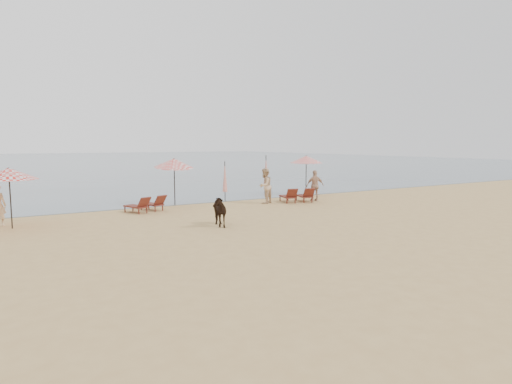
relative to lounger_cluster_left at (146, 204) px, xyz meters
The scene contains 12 objects.
ground 9.57m from the lounger_cluster_left, 65.15° to the right, with size 120.00×120.00×0.00m, color tan.
sea 71.44m from the lounger_cluster_left, 86.78° to the left, with size 160.00×140.00×0.06m, color #51606B.
lounger_cluster_left is the anchor object (origin of this frame).
lounger_cluster_right 8.36m from the lounger_cluster_left, ahead, with size 1.93×1.88×0.57m.
umbrella_open_left_a 6.14m from the lounger_cluster_left, 166.31° to the right, with size 2.10×2.10×2.39m.
umbrella_open_left_b 3.08m from the lounger_cluster_left, 36.20° to the left, with size 2.06×2.10×2.63m.
umbrella_open_right 10.97m from the lounger_cluster_left, ahead, with size 2.10×2.10×2.56m.
umbrella_closed_left 5.26m from the lounger_cluster_left, 15.90° to the left, with size 0.28×0.28×2.30m.
umbrella_closed_right 8.70m from the lounger_cluster_left, 15.74° to the left, with size 0.31×0.31×2.58m.
cow 5.20m from the lounger_cluster_left, 74.11° to the right, with size 0.67×1.48×1.25m, color black.
beachgoer_right_a 6.57m from the lounger_cluster_left, ahead, with size 0.95×0.74×1.95m, color tan.
beachgoer_right_b 9.57m from the lounger_cluster_left, ahead, with size 1.05×0.44×1.79m, color tan.
Camera 1 is at (-9.87, -11.72, 3.30)m, focal length 30.00 mm.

